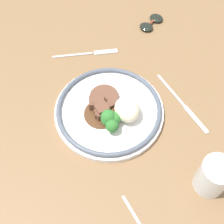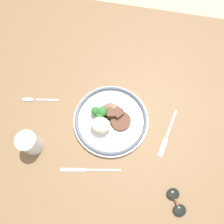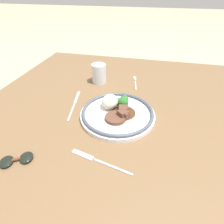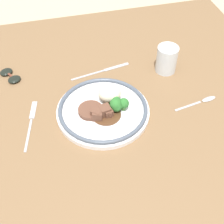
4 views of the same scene
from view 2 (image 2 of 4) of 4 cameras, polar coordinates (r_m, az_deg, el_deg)
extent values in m
plane|color=tan|center=(0.88, -0.95, -3.13)|extent=(8.00, 8.00, 0.00)
cube|color=brown|center=(0.86, -0.97, -2.69)|extent=(1.27, 1.18, 0.04)
cylinder|color=white|center=(0.83, -0.33, -2.33)|extent=(0.28, 0.28, 0.02)
torus|color=#4C5666|center=(0.82, -0.33, -2.03)|extent=(0.27, 0.27, 0.01)
ellipsoid|color=beige|center=(0.79, -2.99, -3.51)|extent=(0.07, 0.06, 0.05)
cylinder|color=brown|center=(0.82, 2.36, -2.15)|extent=(0.08, 0.08, 0.01)
cylinder|color=#51331E|center=(0.83, -0.34, -0.47)|extent=(0.09, 0.09, 0.00)
cube|color=brown|center=(0.82, -0.43, 0.10)|extent=(0.03, 0.03, 0.02)
cube|color=brown|center=(0.82, 1.58, -0.50)|extent=(0.04, 0.04, 0.03)
cube|color=brown|center=(0.82, -0.60, 0.11)|extent=(0.03, 0.03, 0.02)
cube|color=brown|center=(0.82, -0.18, -0.37)|extent=(0.04, 0.04, 0.03)
cube|color=brown|center=(0.82, 1.69, -0.04)|extent=(0.04, 0.04, 0.03)
cube|color=brown|center=(0.82, -0.41, -0.50)|extent=(0.03, 0.03, 0.03)
cylinder|color=#5B8E47|center=(0.83, -2.64, -0.38)|extent=(0.01, 0.01, 0.01)
sphere|color=#2D702D|center=(0.81, -2.70, 0.08)|extent=(0.04, 0.04, 0.04)
cylinder|color=#5B8E47|center=(0.83, -4.26, -0.19)|extent=(0.01, 0.01, 0.01)
sphere|color=#2D702D|center=(0.81, -4.36, 0.29)|extent=(0.03, 0.03, 0.03)
cylinder|color=#5B8E47|center=(0.83, -2.55, -0.45)|extent=(0.01, 0.01, 0.02)
sphere|color=#2D702D|center=(0.81, -2.61, 0.08)|extent=(0.04, 0.04, 0.04)
cylinder|color=#5B8E47|center=(0.83, -3.16, -1.13)|extent=(0.01, 0.01, 0.01)
sphere|color=#2D702D|center=(0.81, -3.23, -0.71)|extent=(0.03, 0.03, 0.03)
cylinder|color=#F4AD19|center=(0.84, -20.26, -7.85)|extent=(0.06, 0.06, 0.06)
cylinder|color=silver|center=(0.82, -20.64, -7.58)|extent=(0.07, 0.07, 0.09)
cube|color=#ADADB2|center=(0.87, 15.21, -2.94)|extent=(0.03, 0.12, 0.00)
cube|color=#ADADB2|center=(0.83, 13.13, -8.98)|extent=(0.03, 0.07, 0.00)
cube|color=#ADADB2|center=(0.80, -2.33, -14.92)|extent=(0.13, 0.03, 0.00)
cube|color=#ADADB2|center=(0.81, -10.10, -14.64)|extent=(0.09, 0.03, 0.00)
cube|color=#ADADB2|center=(0.91, -16.50, 3.05)|extent=(0.09, 0.02, 0.00)
ellipsoid|color=#ADADB2|center=(0.93, -21.14, 3.07)|extent=(0.05, 0.03, 0.01)
ellipsoid|color=black|center=(0.82, 15.66, -19.95)|extent=(0.06, 0.06, 0.01)
ellipsoid|color=black|center=(0.83, 17.26, -23.35)|extent=(0.06, 0.06, 0.01)
cube|color=brown|center=(0.82, 16.49, -21.66)|extent=(0.02, 0.02, 0.00)
camera|label=1|loc=(0.62, -55.13, 41.55)|focal=50.00mm
camera|label=3|loc=(0.70, 49.61, 8.93)|focal=28.00mm
camera|label=4|loc=(0.90, 32.52, 59.42)|focal=50.00mm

